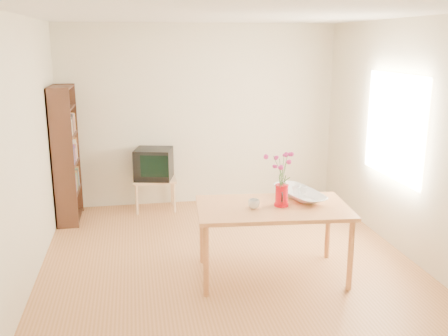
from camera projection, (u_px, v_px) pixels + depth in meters
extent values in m
plane|color=#AB6C3C|center=(229.00, 264.00, 5.42)|extent=(4.50, 4.50, 0.00)
plane|color=white|center=(230.00, 14.00, 4.78)|extent=(4.50, 4.50, 0.00)
plane|color=beige|center=(200.00, 116.00, 7.25)|extent=(4.00, 0.00, 4.00)
plane|color=beige|center=(301.00, 223.00, 2.96)|extent=(4.00, 0.00, 4.00)
plane|color=beige|center=(24.00, 154.00, 4.75)|extent=(0.00, 4.50, 4.50)
plane|color=beige|center=(409.00, 140.00, 5.45)|extent=(0.00, 4.50, 4.50)
plane|color=white|center=(394.00, 127.00, 5.71)|extent=(0.00, 1.30, 1.30)
cube|color=#C27642|center=(273.00, 208.00, 4.98)|extent=(1.58, 0.99, 0.04)
cylinder|color=#C27642|center=(206.00, 261.00, 4.66)|extent=(0.06, 0.06, 0.71)
cylinder|color=#C27642|center=(351.00, 255.00, 4.78)|extent=(0.06, 0.06, 0.71)
cylinder|color=#C27642|center=(202.00, 232.00, 5.37)|extent=(0.06, 0.06, 0.71)
cylinder|color=#C27642|center=(328.00, 228.00, 5.49)|extent=(0.06, 0.06, 0.71)
cube|color=tan|center=(154.00, 180.00, 7.07)|extent=(0.60, 0.45, 0.03)
cylinder|color=tan|center=(137.00, 200.00, 6.90)|extent=(0.04, 0.04, 0.43)
cylinder|color=tan|center=(174.00, 198.00, 6.99)|extent=(0.04, 0.04, 0.43)
cylinder|color=tan|center=(136.00, 192.00, 7.26)|extent=(0.04, 0.04, 0.43)
cylinder|color=tan|center=(172.00, 190.00, 7.35)|extent=(0.04, 0.04, 0.43)
cube|color=black|center=(62.00, 161.00, 6.22)|extent=(0.28, 0.02, 1.80)
cube|color=black|center=(69.00, 150.00, 6.87)|extent=(0.28, 0.03, 1.80)
cube|color=black|center=(55.00, 155.00, 6.52)|extent=(0.02, 0.70, 1.80)
cube|color=black|center=(71.00, 217.00, 6.76)|extent=(0.27, 0.65, 0.02)
cube|color=black|center=(69.00, 191.00, 6.67)|extent=(0.27, 0.65, 0.02)
cube|color=black|center=(66.00, 164.00, 6.58)|extent=(0.27, 0.65, 0.02)
cube|color=black|center=(64.00, 135.00, 6.48)|extent=(0.27, 0.65, 0.02)
cube|color=black|center=(62.00, 108.00, 6.39)|extent=(0.27, 0.65, 0.02)
cube|color=black|center=(60.00, 87.00, 6.33)|extent=(0.27, 0.65, 0.02)
cylinder|color=red|center=(282.00, 196.00, 4.96)|extent=(0.13, 0.13, 0.21)
cylinder|color=red|center=(281.00, 205.00, 4.98)|extent=(0.15, 0.15, 0.02)
cylinder|color=red|center=(282.00, 185.00, 4.93)|extent=(0.13, 0.13, 0.01)
cone|color=red|center=(285.00, 189.00, 4.89)|extent=(0.06, 0.08, 0.06)
torus|color=black|center=(278.00, 193.00, 5.03)|extent=(0.04, 0.10, 0.10)
imported|color=white|center=(254.00, 204.00, 4.90)|extent=(0.13, 0.13, 0.09)
imported|color=white|center=(300.00, 176.00, 5.19)|extent=(0.59, 0.59, 0.47)
imported|color=white|center=(296.00, 180.00, 5.19)|extent=(0.11, 0.11, 0.07)
imported|color=white|center=(304.00, 180.00, 5.23)|extent=(0.08, 0.08, 0.07)
cube|color=black|center=(154.00, 164.00, 7.01)|extent=(0.59, 0.55, 0.43)
cube|color=black|center=(153.00, 161.00, 7.08)|extent=(0.39, 0.32, 0.30)
cube|color=black|center=(155.00, 166.00, 6.78)|extent=(0.38, 0.10, 0.30)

